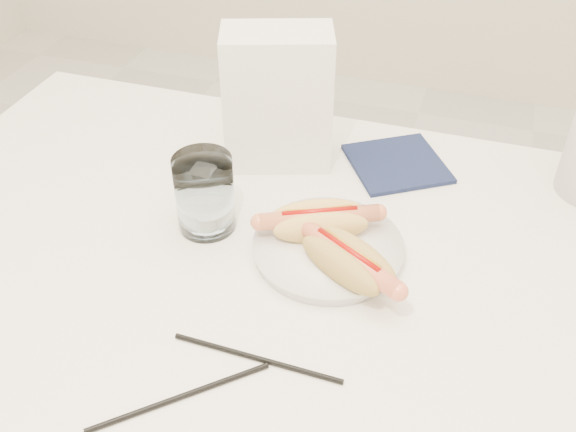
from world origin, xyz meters
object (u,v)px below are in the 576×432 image
(hotdog_right, at_px, (348,261))
(napkin_box, at_px, (278,99))
(hotdog_left, at_px, (319,221))
(plate, at_px, (328,250))
(table, at_px, (279,296))
(water_glass, at_px, (205,194))

(hotdog_right, relative_size, napkin_box, 0.71)
(hotdog_left, distance_m, hotdog_right, 0.08)
(plate, bearing_deg, hotdog_left, 131.92)
(plate, relative_size, napkin_box, 0.90)
(hotdog_right, height_order, napkin_box, napkin_box)
(table, xyz_separation_m, napkin_box, (-0.08, 0.24, 0.17))
(water_glass, bearing_deg, hotdog_right, -13.41)
(hotdog_right, bearing_deg, table, -151.72)
(plate, distance_m, hotdog_right, 0.06)
(plate, distance_m, water_glass, 0.19)
(water_glass, relative_size, napkin_box, 0.52)
(hotdog_left, distance_m, water_glass, 0.16)
(water_glass, bearing_deg, table, -21.35)
(water_glass, height_order, napkin_box, napkin_box)
(water_glass, bearing_deg, hotdog_left, 4.62)
(hotdog_left, height_order, napkin_box, napkin_box)
(table, xyz_separation_m, hotdog_left, (0.04, 0.06, 0.10))
(napkin_box, bearing_deg, plate, -74.09)
(table, height_order, water_glass, water_glass)
(table, bearing_deg, hotdog_right, -2.08)
(table, relative_size, napkin_box, 5.50)
(plate, distance_m, napkin_box, 0.26)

